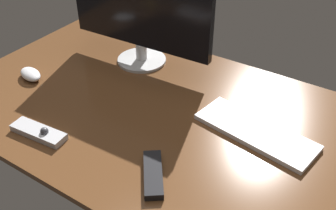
# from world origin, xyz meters

# --- Properties ---
(desk) EXTENTS (1.40, 0.84, 0.02)m
(desk) POSITION_xyz_m (0.00, 0.00, 0.01)
(desk) COLOR brown
(desk) RESTS_ON ground
(monitor) EXTENTS (0.57, 0.19, 0.37)m
(monitor) POSITION_xyz_m (-0.22, 0.23, 0.23)
(monitor) COLOR silver
(monitor) RESTS_ON desk
(keyboard) EXTENTS (0.38, 0.19, 0.02)m
(keyboard) POSITION_xyz_m (0.32, 0.06, 0.03)
(keyboard) COLOR white
(keyboard) RESTS_ON desk
(computer_mouse) EXTENTS (0.12, 0.09, 0.03)m
(computer_mouse) POSITION_xyz_m (-0.49, -0.09, 0.04)
(computer_mouse) COLOR silver
(computer_mouse) RESTS_ON desk
(media_remote) EXTENTS (0.18, 0.07, 0.04)m
(media_remote) POSITION_xyz_m (-0.22, -0.30, 0.03)
(media_remote) COLOR #B7B7BC
(media_remote) RESTS_ON desk
(tv_remote) EXTENTS (0.14, 0.16, 0.02)m
(tv_remote) POSITION_xyz_m (0.16, -0.25, 0.03)
(tv_remote) COLOR black
(tv_remote) RESTS_ON desk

